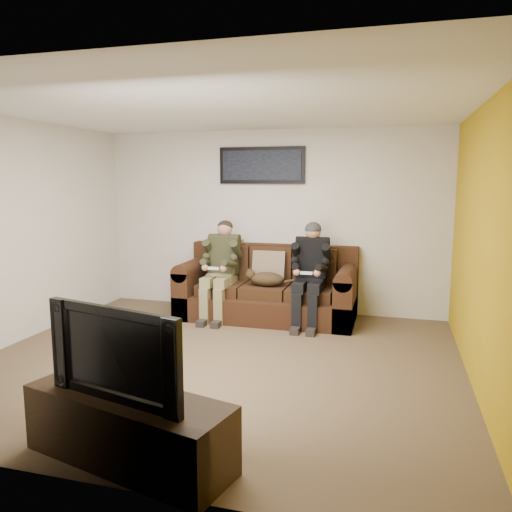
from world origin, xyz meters
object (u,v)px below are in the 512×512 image
(person_left, at_px, (221,263))
(cat, at_px, (265,279))
(person_right, at_px, (310,267))
(television, at_px, (125,350))
(sofa, at_px, (268,290))
(tv_stand, at_px, (128,428))
(framed_poster, at_px, (262,165))

(person_left, height_order, cat, person_left)
(person_right, distance_m, television, 3.64)
(television, bearing_deg, person_right, 93.93)
(sofa, distance_m, person_right, 0.76)
(television, bearing_deg, sofa, 103.75)
(television, bearing_deg, tv_stand, 103.99)
(person_right, height_order, tv_stand, person_right)
(person_left, distance_m, framed_poster, 1.52)
(sofa, xyz_separation_m, person_left, (-0.62, -0.20, 0.39))
(person_right, relative_size, cat, 2.04)
(person_left, bearing_deg, person_right, 0.02)
(sofa, bearing_deg, framed_poster, 117.75)
(person_left, relative_size, framed_poster, 1.07)
(cat, distance_m, tv_stand, 3.58)
(cat, bearing_deg, person_left, 178.35)
(tv_stand, bearing_deg, cat, 103.50)
(person_right, height_order, television, person_right)
(framed_poster, bearing_deg, sofa, -62.25)
(sofa, xyz_separation_m, television, (-0.02, -3.79, 0.41))
(sofa, bearing_deg, person_left, -161.96)
(sofa, relative_size, person_right, 1.79)
(sofa, relative_size, person_left, 1.80)
(cat, relative_size, tv_stand, 0.44)
(sofa, relative_size, framed_poster, 1.92)
(cat, xyz_separation_m, television, (-0.03, -3.57, 0.21))
(person_left, height_order, framed_poster, framed_poster)
(tv_stand, relative_size, television, 1.38)
(person_left, height_order, tv_stand, person_left)
(sofa, xyz_separation_m, cat, (0.01, -0.22, 0.21))
(person_right, bearing_deg, tv_stand, -100.06)
(person_right, height_order, framed_poster, framed_poster)
(person_left, relative_size, cat, 2.03)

